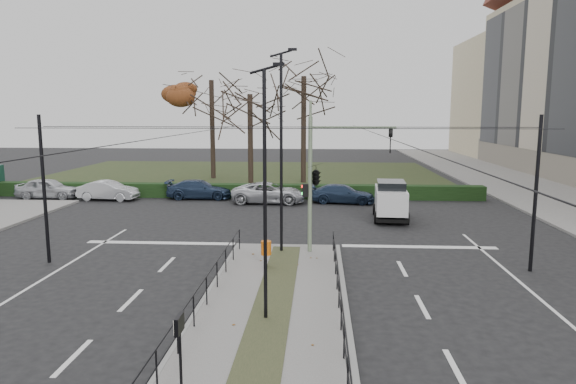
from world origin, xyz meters
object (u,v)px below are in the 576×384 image
object	(u,v)px
parked_car_fourth	(269,193)
parked_car_fifth	(343,194)
litter_bin	(266,248)
bare_tree_near	(250,101)
traffic_light	(318,174)
streetlamp_median_far	(282,151)
rust_tree	(211,80)
white_van	(391,199)
parked_car_first	(48,188)
streetlamp_median_near	(265,193)
parked_car_third	(199,189)
parked_car_second	(108,191)
bare_tree_center	(304,84)
info_panel	(179,334)

from	to	relation	value
parked_car_fourth	parked_car_fifth	xyz separation A→B (m)	(4.99, 0.31, -0.07)
litter_bin	bare_tree_near	world-z (taller)	bare_tree_near
traffic_light	streetlamp_median_far	bearing A→B (deg)	-179.16
rust_tree	parked_car_fourth	bearing A→B (deg)	-62.78
parked_car_fourth	white_van	xyz separation A→B (m)	(7.48, -5.01, 0.47)
parked_car_first	traffic_light	bearing A→B (deg)	-126.42
streetlamp_median_far	white_van	distance (m)	10.13
streetlamp_median_near	rust_tree	xyz separation A→B (m)	(-8.28, 32.51, 5.15)
parked_car_fourth	parked_car_fifth	bearing A→B (deg)	-85.36
litter_bin	parked_car_third	size ratio (longest dim) A/B	0.22
streetlamp_median_far	parked_car_third	bearing A→B (deg)	116.05
streetlamp_median_far	parked_car_fourth	size ratio (longest dim) A/B	1.69
bare_tree_near	streetlamp_median_far	bearing A→B (deg)	-78.81
traffic_light	parked_car_second	distance (m)	19.92
parked_car_third	bare_tree_center	world-z (taller)	bare_tree_center
litter_bin	bare_tree_center	xyz separation A→B (m)	(0.66, 25.03, 7.61)
parked_car_first	streetlamp_median_far	bearing A→B (deg)	-128.74
parked_car_fifth	streetlamp_median_near	bearing A→B (deg)	177.42
streetlamp_median_near	parked_car_fifth	size ratio (longest dim) A/B	1.67
parked_car_first	parked_car_third	bearing A→B (deg)	-87.93
bare_tree_center	parked_car_third	bearing A→B (deg)	-129.90
streetlamp_median_near	streetlamp_median_far	world-z (taller)	streetlamp_median_far
streetlamp_median_near	parked_car_third	size ratio (longest dim) A/B	1.57
streetlamp_median_near	parked_car_second	distance (m)	24.62
traffic_light	parked_car_first	world-z (taller)	traffic_light
traffic_light	parked_car_fourth	size ratio (longest dim) A/B	1.14
info_panel	bare_tree_near	bearing A→B (deg)	95.08
white_van	info_panel	bearing A→B (deg)	-109.54
streetlamp_median_near	streetlamp_median_far	bearing A→B (deg)	90.62
streetlamp_median_near	parked_car_fourth	distance (m)	20.40
parked_car_first	bare_tree_center	size ratio (longest dim) A/B	0.36
traffic_light	bare_tree_near	bearing A→B (deg)	105.20
parked_car_second	parked_car_first	bearing A→B (deg)	89.00
streetlamp_median_far	bare_tree_center	world-z (taller)	bare_tree_center
traffic_light	parked_car_third	size ratio (longest dim) A/B	1.25
parked_car_third	parked_car_fourth	distance (m)	5.33
info_panel	parked_car_fourth	world-z (taller)	info_panel
litter_bin	parked_car_second	distance (m)	20.03
parked_car_first	bare_tree_center	bearing A→B (deg)	-64.22
parked_car_second	parked_car_fifth	distance (m)	16.37
parked_car_third	parked_car_fifth	bearing A→B (deg)	-97.94
streetlamp_median_far	white_van	bearing A→B (deg)	53.58
info_panel	parked_car_second	xyz separation A→B (m)	(-11.94, 24.94, -0.92)
rust_tree	bare_tree_center	xyz separation A→B (m)	(8.42, -2.44, -0.51)
bare_tree_near	parked_car_fifth	bearing A→B (deg)	-47.19
traffic_light	litter_bin	bearing A→B (deg)	-130.35
traffic_light	parked_car_second	bearing A→B (deg)	138.25
traffic_light	parked_car_third	distance (m)	16.73
traffic_light	parked_car_fifth	distance (m)	13.41
parked_car_first	streetlamp_median_near	bearing A→B (deg)	-140.95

